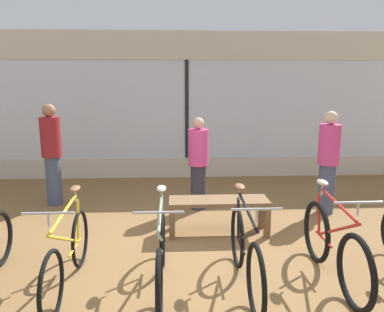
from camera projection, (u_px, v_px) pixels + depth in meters
ground_plane at (200, 265)px, 4.44m from camera, size 24.00×24.00×0.00m
shop_back_wall at (187, 105)px, 8.24m from camera, size 12.00×0.08×3.20m
bicycle_left at (68, 254)px, 3.87m from camera, size 0.46×1.71×1.02m
bicycle_center_left at (161, 254)px, 3.89m from camera, size 0.46×1.69×1.01m
bicycle_center_right at (245, 252)px, 3.88m from camera, size 0.46×1.71×1.04m
bicycle_right at (333, 247)px, 4.01m from camera, size 0.46×1.72×1.05m
display_bench at (219, 206)px, 5.30m from camera, size 1.40×0.44×0.51m
customer_near_rack at (198, 162)px, 6.27m from camera, size 0.47×0.47×1.56m
customer_by_window at (52, 152)px, 6.46m from camera, size 0.42×0.42×1.77m
customer_mid_floor at (328, 161)px, 6.05m from camera, size 0.48×0.48×1.68m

